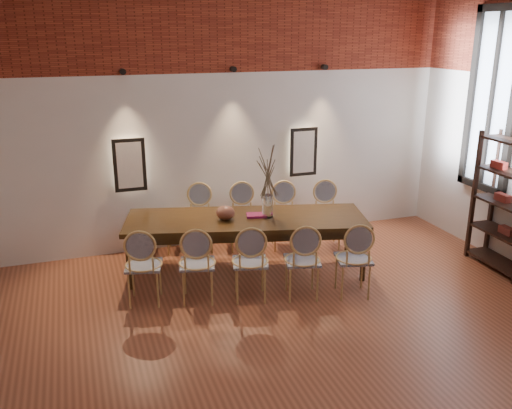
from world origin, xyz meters
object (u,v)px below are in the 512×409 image
object	(u,v)px
bowl	(225,213)
chair_far_d	(285,217)
chair_far_a	(157,220)
chair_near_d	(302,260)
dining_table	(246,244)
chair_near_e	(353,258)
chair_far_e	(327,216)
vase	(268,206)
chair_near_a	(144,265)
chair_far_c	(243,218)
shelving_rack	(508,204)
chair_far_b	(200,219)
chair_near_b	(197,263)
book	(257,215)
chair_near_c	(250,262)

from	to	relation	value
bowl	chair_far_d	bearing A→B (deg)	28.62
chair_far_a	chair_near_d	bearing A→B (deg)	140.04
dining_table	bowl	xyz separation A→B (m)	(-0.27, 0.02, 0.46)
chair_near_e	chair_far_e	size ratio (longest dim) A/B	1.00
chair_near_d	chair_far_e	distance (m)	1.67
chair_far_a	vase	xyz separation A→B (m)	(1.27, -1.13, 0.43)
chair_near_a	chair_far_d	distance (m)	2.42
chair_far_c	chair_near_a	bearing A→B (deg)	51.49
bowl	shelving_rack	bearing A→B (deg)	-16.44
chair_far_e	chair_near_a	bearing A→B (deg)	32.14
chair_far_a	chair_far_d	xyz separation A→B (m)	(1.79, -0.46, 0.00)
chair_far_b	bowl	bearing A→B (deg)	113.12
chair_far_e	bowl	xyz separation A→B (m)	(-1.66, -0.42, 0.37)
chair_far_d	chair_far_e	world-z (taller)	same
chair_near_e	vase	bearing A→B (deg)	140.90
chair_near_b	bowl	world-z (taller)	chair_near_b
chair_near_b	chair_far_e	size ratio (longest dim) A/B	1.00
chair_near_a	chair_far_b	xyz separation A→B (m)	(0.99, 1.35, 0.00)
chair_near_d	chair_far_a	size ratio (longest dim) A/B	1.00
chair_near_b	chair_far_c	distance (m)	1.67
chair_far_e	chair_near_d	bearing A→B (deg)	68.30
chair_near_b	book	bearing A→B (deg)	46.96
chair_near_d	shelving_rack	xyz separation A→B (m)	(2.86, -0.12, 0.43)
chair_far_a	vase	bearing A→B (deg)	152.88
chair_far_a	chair_near_b	bearing A→B (deg)	111.70
vase	shelving_rack	distance (m)	3.14
chair_far_d	chair_near_e	bearing A→B (deg)	111.70
vase	book	size ratio (longest dim) A/B	1.15
chair_far_c	vase	xyz separation A→B (m)	(0.08, -0.82, 0.43)
chair_near_e	book	world-z (taller)	chair_near_e
chair_far_b	vase	world-z (taller)	vase
chair_near_c	chair_far_d	bearing A→B (deg)	68.30
chair_near_b	book	distance (m)	1.15
chair_far_c	shelving_rack	size ratio (longest dim) A/B	0.52
chair_near_a	chair_far_d	size ratio (longest dim) A/B	1.00
dining_table	vase	size ratio (longest dim) A/B	10.30
chair_far_e	vase	xyz separation A→B (m)	(-1.12, -0.51, 0.43)
chair_far_e	bowl	size ratio (longest dim) A/B	3.92
chair_near_c	chair_far_b	bearing A→B (deg)	111.70
chair_far_e	shelving_rack	xyz separation A→B (m)	(1.87, -1.47, 0.43)
chair_near_a	chair_far_a	size ratio (longest dim) A/B	1.00
chair_far_d	chair_far_c	bearing A→B (deg)	-0.00
chair_far_a	shelving_rack	distance (m)	4.77
chair_far_a	chair_far_c	distance (m)	1.24
chair_far_b	chair_far_d	world-z (taller)	same
chair_near_a	shelving_rack	distance (m)	4.71
chair_far_c	chair_near_e	bearing A→B (deg)	128.51
dining_table	chair_near_a	size ratio (longest dim) A/B	3.29
chair_near_e	chair_near_d	bearing A→B (deg)	180.00
chair_far_c	shelving_rack	xyz separation A→B (m)	(3.07, -1.78, 0.43)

